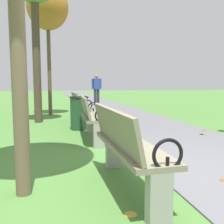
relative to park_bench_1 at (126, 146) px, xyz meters
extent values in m
plane|color=#4C7F38|center=(0.50, 0.11, -0.49)|extent=(80.00, 80.00, 0.00)
cube|color=slate|center=(1.73, 18.11, -0.48)|extent=(2.46, 44.00, 0.02)
cube|color=gray|center=(0.05, 0.00, -0.01)|extent=(0.48, 1.61, 0.05)
cube|color=gray|center=(-0.14, 0.00, 0.21)|extent=(0.16, 1.60, 0.40)
cube|color=#99968E|center=(0.07, -0.74, -0.26)|extent=(0.20, 0.12, 0.45)
cube|color=#99968E|center=(0.03, 0.74, -0.26)|extent=(0.20, 0.12, 0.45)
torus|color=black|center=(0.13, -0.76, 0.10)|extent=(0.27, 0.04, 0.27)
cylinder|color=black|center=(0.13, -0.76, 0.02)|extent=(0.03, 0.03, 0.12)
torus|color=black|center=(0.09, 0.76, 0.10)|extent=(0.27, 0.04, 0.27)
cylinder|color=black|center=(0.09, 0.76, 0.02)|extent=(0.03, 0.03, 0.12)
cube|color=gray|center=(0.05, 2.57, -0.01)|extent=(0.52, 1.62, 0.05)
cube|color=gray|center=(-0.14, 2.58, 0.21)|extent=(0.20, 1.60, 0.40)
cube|color=#99968E|center=(0.02, 1.83, -0.26)|extent=(0.21, 0.13, 0.45)
cube|color=#99968E|center=(0.09, 3.31, -0.26)|extent=(0.21, 0.13, 0.45)
torus|color=black|center=(0.08, 1.81, 0.10)|extent=(0.27, 0.04, 0.27)
cylinder|color=black|center=(0.08, 1.81, 0.02)|extent=(0.03, 0.03, 0.12)
torus|color=black|center=(0.15, 3.33, 0.10)|extent=(0.27, 0.04, 0.27)
cylinder|color=black|center=(0.15, 3.33, 0.02)|extent=(0.03, 0.03, 0.12)
cube|color=gray|center=(0.05, 5.01, -0.01)|extent=(0.47, 1.61, 0.05)
cube|color=gray|center=(-0.14, 5.00, 0.21)|extent=(0.15, 1.60, 0.40)
cube|color=#99968E|center=(0.07, 4.27, -0.26)|extent=(0.20, 0.12, 0.45)
cube|color=#99968E|center=(0.04, 5.75, -0.26)|extent=(0.20, 0.12, 0.45)
torus|color=black|center=(0.13, 4.25, 0.10)|extent=(0.27, 0.03, 0.27)
cylinder|color=black|center=(0.13, 4.25, 0.02)|extent=(0.03, 0.03, 0.12)
torus|color=black|center=(0.10, 5.77, 0.10)|extent=(0.27, 0.03, 0.27)
cylinder|color=black|center=(0.10, 5.77, 0.02)|extent=(0.03, 0.03, 0.12)
cylinder|color=brown|center=(-1.08, 0.11, 1.41)|extent=(0.16, 0.16, 3.79)
cylinder|color=#4C3D2D|center=(-1.23, 5.23, 1.38)|extent=(0.23, 0.23, 3.72)
cylinder|color=brown|center=(-0.91, 7.03, 1.19)|extent=(0.13, 0.13, 3.36)
ellipsoid|color=#B26B28|center=(-0.91, 7.03, 3.38)|extent=(1.46, 1.46, 1.61)
cylinder|color=#2D2D38|center=(1.35, 10.64, -0.04)|extent=(0.14, 0.14, 0.85)
cylinder|color=#2D2D38|center=(1.51, 10.65, -0.04)|extent=(0.14, 0.14, 0.85)
cube|color=#2D4799|center=(1.43, 10.65, 0.66)|extent=(0.35, 0.24, 0.56)
sphere|color=#9E7051|center=(1.43, 10.65, 1.05)|extent=(0.20, 0.20, 0.20)
cylinder|color=#2D4799|center=(1.21, 10.63, 0.66)|extent=(0.09, 0.09, 0.52)
cylinder|color=#2D4799|center=(1.65, 10.66, 0.66)|extent=(0.09, 0.09, 0.52)
cylinder|color=#234C2D|center=(-0.15, 3.78, -0.09)|extent=(0.44, 0.44, 0.80)
torus|color=black|center=(-0.15, 3.78, 0.33)|extent=(0.48, 0.48, 0.04)
cylinder|color=gold|center=(-0.11, -0.55, -0.48)|extent=(0.15, 0.15, 0.00)
cylinder|color=brown|center=(2.78, 2.82, -0.46)|extent=(0.13, 0.13, 0.00)
cylinder|color=#93511E|center=(2.45, 2.43, -0.46)|extent=(0.14, 0.14, 0.00)
cylinder|color=#93511E|center=(1.18, -0.06, -0.46)|extent=(0.13, 0.13, 0.00)
cylinder|color=#93511E|center=(1.89, 5.87, -0.46)|extent=(0.15, 0.15, 0.00)
cylinder|color=#93511E|center=(1.31, 4.66, -0.46)|extent=(0.08, 0.08, 0.00)
cylinder|color=brown|center=(0.01, 5.43, -0.48)|extent=(0.10, 0.10, 0.00)
cylinder|color=brown|center=(-0.62, 6.15, -0.48)|extent=(0.12, 0.12, 0.00)
cylinder|color=#BC842D|center=(1.48, 1.56, -0.46)|extent=(0.14, 0.14, 0.00)
cylinder|color=#AD6B23|center=(-1.92, 7.33, -0.48)|extent=(0.08, 0.08, 0.00)
cylinder|color=brown|center=(2.49, 2.42, -0.46)|extent=(0.12, 0.12, 0.00)
camera|label=1|loc=(-0.74, -2.58, 0.67)|focal=40.58mm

